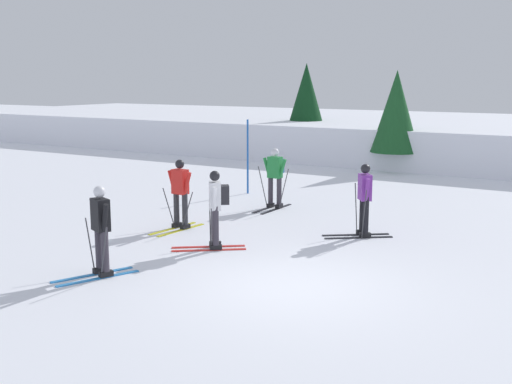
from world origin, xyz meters
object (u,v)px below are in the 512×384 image
at_px(skier_purple, 364,198).
at_px(skier_black, 101,228).
at_px(skier_white, 216,206).
at_px(conifer_far_right, 306,100).
at_px(conifer_far_left, 396,111).
at_px(skier_green, 275,175).
at_px(trail_marker_pole, 248,157).
at_px(skier_red, 180,192).

height_order(skier_purple, skier_black, same).
relative_size(skier_white, conifer_far_right, 0.39).
bearing_deg(skier_purple, conifer_far_left, 104.88).
bearing_deg(skier_black, skier_green, 92.07).
bearing_deg(conifer_far_right, conifer_far_left, -31.19).
xyz_separation_m(trail_marker_pole, conifer_far_left, (2.41, 7.23, 1.17)).
xyz_separation_m(skier_black, skier_red, (-1.04, 3.76, -0.00)).
bearing_deg(skier_black, conifer_far_right, 105.33).
relative_size(skier_purple, skier_white, 1.00).
relative_size(skier_white, conifer_far_left, 0.43).
xyz_separation_m(skier_purple, trail_marker_pole, (-5.24, 3.41, 0.27)).
relative_size(skier_green, skier_white, 1.00).
relative_size(trail_marker_pole, conifer_far_left, 0.60).
bearing_deg(skier_black, skier_red, 105.40).
relative_size(skier_black, skier_white, 1.00).
distance_m(skier_black, conifer_far_left, 16.01).
xyz_separation_m(skier_green, skier_black, (0.26, -7.16, -0.04)).
relative_size(skier_black, skier_red, 1.00).
bearing_deg(skier_purple, skier_green, 151.25).
bearing_deg(trail_marker_pole, skier_purple, -33.03).
bearing_deg(skier_black, trail_marker_pole, 103.69).
xyz_separation_m(skier_black, conifer_far_left, (0.29, 15.95, 1.44)).
bearing_deg(skier_red, skier_white, -31.17).
relative_size(skier_purple, trail_marker_pole, 0.72).
height_order(skier_white, conifer_far_left, conifer_far_left).
xyz_separation_m(skier_red, trail_marker_pole, (-1.09, 4.95, 0.27)).
bearing_deg(conifer_far_right, skier_purple, -59.04).
height_order(skier_red, trail_marker_pole, trail_marker_pole).
xyz_separation_m(skier_purple, conifer_far_right, (-8.41, 14.02, 1.68)).
bearing_deg(conifer_far_left, skier_purple, -75.12).
height_order(skier_black, skier_red, same).
xyz_separation_m(skier_black, skier_white, (0.77, 2.67, 0.04)).
bearing_deg(skier_green, conifer_far_right, 112.49).
distance_m(skier_black, skier_white, 2.78).
bearing_deg(skier_green, skier_black, -87.93).
xyz_separation_m(skier_white, conifer_far_right, (-6.06, 16.65, 1.64)).
distance_m(skier_red, conifer_far_right, 16.22).
distance_m(skier_purple, conifer_far_left, 11.10).
xyz_separation_m(skier_purple, skier_red, (-4.15, -1.54, -0.00)).
relative_size(skier_green, conifer_far_right, 0.39).
bearing_deg(trail_marker_pole, skier_black, -76.31).
xyz_separation_m(skier_green, trail_marker_pole, (-1.86, 1.55, 0.23)).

